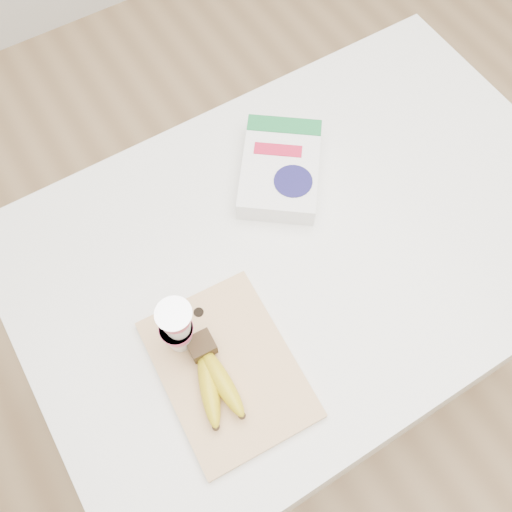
{
  "coord_description": "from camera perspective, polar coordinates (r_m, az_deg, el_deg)",
  "views": [
    {
      "loc": [
        -0.4,
        -0.43,
        1.99
      ],
      "look_at": [
        -0.13,
        0.01,
        0.97
      ],
      "focal_mm": 40.0,
      "sensor_mm": 36.0,
      "label": 1
    }
  ],
  "objects": [
    {
      "name": "bananas",
      "position": [
        1.06,
        -4.32,
        -12.06
      ],
      "size": [
        0.09,
        0.18,
        0.05
      ],
      "color": "#382816",
      "rests_on": "cutting_board"
    },
    {
      "name": "yogurt_stack",
      "position": [
        1.03,
        -7.92,
        -7.07
      ],
      "size": [
        0.07,
        0.07,
        0.15
      ],
      "color": "white",
      "rests_on": "cutting_board"
    },
    {
      "name": "table",
      "position": [
        1.63,
        4.0,
        -6.02
      ],
      "size": [
        1.24,
        0.83,
        0.93
      ],
      "primitive_type": "cube",
      "color": "silver",
      "rests_on": "ground"
    },
    {
      "name": "cutting_board",
      "position": [
        1.09,
        -2.84,
        -11.2
      ],
      "size": [
        0.26,
        0.34,
        0.02
      ],
      "primitive_type": "cube",
      "rotation": [
        0.0,
        0.0,
        -0.06
      ],
      "color": "#DDBB79",
      "rests_on": "table"
    },
    {
      "name": "cereal_box",
      "position": [
        1.27,
        2.45,
        8.74
      ],
      "size": [
        0.28,
        0.3,
        0.05
      ],
      "rotation": [
        0.0,
        0.0,
        -0.65
      ],
      "color": "white",
      "rests_on": "table"
    },
    {
      "name": "room",
      "position": [
        0.87,
        7.78,
        15.04
      ],
      "size": [
        4.0,
        4.0,
        4.0
      ],
      "color": "tan",
      "rests_on": "ground"
    }
  ]
}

